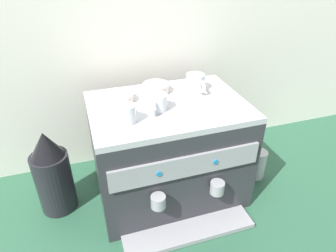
{
  "coord_description": "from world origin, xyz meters",
  "views": [
    {
      "loc": [
        -0.33,
        -1.02,
        1.0
      ],
      "look_at": [
        0.0,
        0.0,
        0.35
      ],
      "focal_mm": 32.23,
      "sensor_mm": 36.0,
      "label": 1
    }
  ],
  "objects_px": {
    "ceramic_cup_0": "(127,113)",
    "ceramic_cup_1": "(157,103)",
    "ceramic_bowl_0": "(156,88)",
    "coffee_grinder": "(53,174)",
    "ceramic_bowl_1": "(119,98)",
    "milk_pitcher": "(257,164)",
    "ceramic_cup_2": "(196,83)",
    "espresso_machine": "(168,151)"
  },
  "relations": [
    {
      "from": "ceramic_cup_2",
      "to": "coffee_grinder",
      "type": "xyz_separation_m",
      "value": [
        -0.64,
        -0.04,
        -0.31
      ]
    },
    {
      "from": "ceramic_bowl_0",
      "to": "milk_pitcher",
      "type": "height_order",
      "value": "ceramic_bowl_0"
    },
    {
      "from": "ceramic_cup_0",
      "to": "ceramic_cup_1",
      "type": "distance_m",
      "value": 0.14
    },
    {
      "from": "ceramic_cup_0",
      "to": "milk_pitcher",
      "type": "relative_size",
      "value": 0.67
    },
    {
      "from": "ceramic_cup_0",
      "to": "ceramic_cup_1",
      "type": "bearing_deg",
      "value": 21.83
    },
    {
      "from": "ceramic_bowl_0",
      "to": "coffee_grinder",
      "type": "height_order",
      "value": "ceramic_bowl_0"
    },
    {
      "from": "ceramic_cup_2",
      "to": "ceramic_bowl_1",
      "type": "xyz_separation_m",
      "value": [
        -0.33,
        0.0,
        -0.02
      ]
    },
    {
      "from": "ceramic_bowl_1",
      "to": "ceramic_cup_1",
      "type": "bearing_deg",
      "value": -44.24
    },
    {
      "from": "ceramic_cup_2",
      "to": "ceramic_bowl_1",
      "type": "distance_m",
      "value": 0.34
    },
    {
      "from": "ceramic_bowl_1",
      "to": "coffee_grinder",
      "type": "distance_m",
      "value": 0.42
    },
    {
      "from": "espresso_machine",
      "to": "ceramic_cup_0",
      "type": "xyz_separation_m",
      "value": [
        -0.18,
        -0.08,
        0.26
      ]
    },
    {
      "from": "ceramic_bowl_1",
      "to": "ceramic_cup_0",
      "type": "bearing_deg",
      "value": -89.65
    },
    {
      "from": "milk_pitcher",
      "to": "coffee_grinder",
      "type": "bearing_deg",
      "value": 174.41
    },
    {
      "from": "espresso_machine",
      "to": "milk_pitcher",
      "type": "relative_size",
      "value": 4.25
    },
    {
      "from": "ceramic_cup_1",
      "to": "ceramic_bowl_1",
      "type": "relative_size",
      "value": 0.82
    },
    {
      "from": "ceramic_cup_2",
      "to": "coffee_grinder",
      "type": "bearing_deg",
      "value": -176.47
    },
    {
      "from": "ceramic_cup_1",
      "to": "ceramic_cup_2",
      "type": "bearing_deg",
      "value": 30.36
    },
    {
      "from": "ceramic_bowl_1",
      "to": "coffee_grinder",
      "type": "xyz_separation_m",
      "value": [
        -0.31,
        -0.04,
        -0.29
      ]
    },
    {
      "from": "espresso_machine",
      "to": "coffee_grinder",
      "type": "bearing_deg",
      "value": 174.41
    },
    {
      "from": "ceramic_cup_1",
      "to": "ceramic_cup_0",
      "type": "bearing_deg",
      "value": -158.17
    },
    {
      "from": "ceramic_cup_0",
      "to": "ceramic_cup_1",
      "type": "xyz_separation_m",
      "value": [
        0.13,
        0.05,
        -0.0
      ]
    },
    {
      "from": "ceramic_cup_2",
      "to": "ceramic_bowl_1",
      "type": "bearing_deg",
      "value": 179.62
    },
    {
      "from": "ceramic_cup_0",
      "to": "milk_pitcher",
      "type": "bearing_deg",
      "value": 3.76
    },
    {
      "from": "ceramic_bowl_1",
      "to": "milk_pitcher",
      "type": "xyz_separation_m",
      "value": [
        0.63,
        -0.13,
        -0.39
      ]
    },
    {
      "from": "ceramic_cup_2",
      "to": "ceramic_bowl_0",
      "type": "height_order",
      "value": "ceramic_cup_2"
    },
    {
      "from": "ceramic_bowl_0",
      "to": "coffee_grinder",
      "type": "distance_m",
      "value": 0.56
    },
    {
      "from": "ceramic_cup_0",
      "to": "ceramic_bowl_0",
      "type": "height_order",
      "value": "ceramic_cup_0"
    },
    {
      "from": "espresso_machine",
      "to": "ceramic_cup_1",
      "type": "bearing_deg",
      "value": -148.29
    },
    {
      "from": "ceramic_bowl_1",
      "to": "milk_pitcher",
      "type": "height_order",
      "value": "ceramic_bowl_1"
    },
    {
      "from": "ceramic_bowl_1",
      "to": "coffee_grinder",
      "type": "bearing_deg",
      "value": -172.26
    },
    {
      "from": "ceramic_cup_1",
      "to": "ceramic_bowl_0",
      "type": "xyz_separation_m",
      "value": [
        0.04,
        0.16,
        -0.01
      ]
    },
    {
      "from": "ceramic_cup_0",
      "to": "ceramic_cup_2",
      "type": "height_order",
      "value": "ceramic_cup_2"
    },
    {
      "from": "ceramic_bowl_0",
      "to": "coffee_grinder",
      "type": "relative_size",
      "value": 0.3
    },
    {
      "from": "espresso_machine",
      "to": "milk_pitcher",
      "type": "bearing_deg",
      "value": -5.58
    },
    {
      "from": "ceramic_bowl_1",
      "to": "milk_pitcher",
      "type": "bearing_deg",
      "value": -12.0
    },
    {
      "from": "espresso_machine",
      "to": "ceramic_cup_1",
      "type": "height_order",
      "value": "ceramic_cup_1"
    },
    {
      "from": "ceramic_bowl_0",
      "to": "ceramic_cup_0",
      "type": "bearing_deg",
      "value": -128.37
    },
    {
      "from": "ceramic_cup_0",
      "to": "ceramic_bowl_0",
      "type": "bearing_deg",
      "value": 51.63
    },
    {
      "from": "ceramic_cup_2",
      "to": "ceramic_cup_1",
      "type": "bearing_deg",
      "value": -149.64
    },
    {
      "from": "espresso_machine",
      "to": "ceramic_bowl_1",
      "type": "relative_size",
      "value": 5.06
    },
    {
      "from": "ceramic_bowl_0",
      "to": "ceramic_cup_2",
      "type": "bearing_deg",
      "value": -12.35
    },
    {
      "from": "coffee_grinder",
      "to": "milk_pitcher",
      "type": "bearing_deg",
      "value": -5.59
    }
  ]
}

